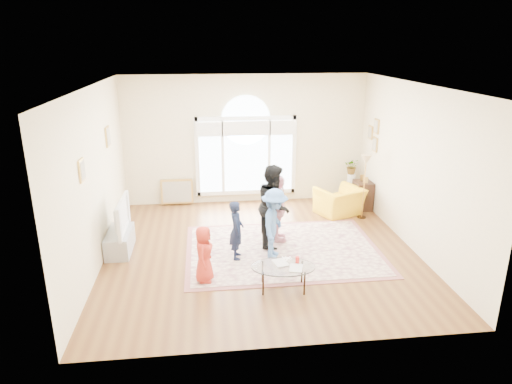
{
  "coord_description": "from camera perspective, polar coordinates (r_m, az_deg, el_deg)",
  "views": [
    {
      "loc": [
        -1.05,
        -8.12,
        3.95
      ],
      "look_at": [
        -0.06,
        0.3,
        1.13
      ],
      "focal_mm": 32.0,
      "sensor_mm": 36.0,
      "label": 1
    }
  ],
  "objects": [
    {
      "name": "coffee_table",
      "position": [
        7.62,
        3.43,
        -9.37
      ],
      "size": [
        1.12,
        0.78,
        0.54
      ],
      "rotation": [
        0.0,
        0.0,
        -0.1
      ],
      "color": "silver",
      "rests_on": "ground"
    },
    {
      "name": "child_black",
      "position": [
        9.04,
        2.24,
        -1.68
      ],
      "size": [
        0.77,
        0.91,
        1.65
      ],
      "primitive_type": "imported",
      "rotation": [
        0.0,
        0.0,
        1.38
      ],
      "color": "black",
      "rests_on": "area_rug"
    },
    {
      "name": "floor_lamp",
      "position": [
        10.62,
        13.55,
        3.33
      ],
      "size": [
        0.28,
        0.28,
        1.51
      ],
      "color": "black",
      "rests_on": "ground"
    },
    {
      "name": "potted_plant",
      "position": [
        11.9,
        11.92,
        3.17
      ],
      "size": [
        0.45,
        0.42,
        0.41
      ],
      "primitive_type": "imported",
      "rotation": [
        0.0,
        0.0,
        -0.36
      ],
      "color": "#33722D",
      "rests_on": "plant_pedestal"
    },
    {
      "name": "armchair",
      "position": [
        11.02,
        10.4,
        -1.14
      ],
      "size": [
        1.25,
        1.19,
        0.64
      ],
      "primitive_type": "imported",
      "rotation": [
        0.0,
        0.0,
        3.55
      ],
      "color": "yellow",
      "rests_on": "ground"
    },
    {
      "name": "tv_console",
      "position": [
        9.37,
        -16.65,
        -5.94
      ],
      "size": [
        0.45,
        1.0,
        0.42
      ],
      "primitive_type": "cube",
      "color": "#989BA0",
      "rests_on": "ground"
    },
    {
      "name": "plant_pedestal",
      "position": [
        12.06,
        11.75,
        0.63
      ],
      "size": [
        0.2,
        0.2,
        0.7
      ],
      "primitive_type": "cylinder",
      "color": "white",
      "rests_on": "ground"
    },
    {
      "name": "child_red",
      "position": [
        7.83,
        -6.53,
        -7.71
      ],
      "size": [
        0.4,
        0.53,
        0.99
      ],
      "primitive_type": "imported",
      "rotation": [
        0.0,
        0.0,
        1.39
      ],
      "color": "red",
      "rests_on": "area_rug"
    },
    {
      "name": "child_navy",
      "position": [
        8.55,
        -2.45,
        -4.76
      ],
      "size": [
        0.3,
        0.43,
        1.13
      ],
      "primitive_type": "imported",
      "rotation": [
        0.0,
        0.0,
        1.5
      ],
      "color": "#141B34",
      "rests_on": "area_rug"
    },
    {
      "name": "ground",
      "position": [
        9.09,
        0.61,
        -7.34
      ],
      "size": [
        6.0,
        6.0,
        0.0
      ],
      "primitive_type": "plane",
      "color": "brown",
      "rests_on": "ground"
    },
    {
      "name": "leaning_picture",
      "position": [
        11.73,
        -9.75,
        -1.56
      ],
      "size": [
        0.8,
        0.14,
        0.62
      ],
      "primitive_type": "cube",
      "rotation": [
        -0.14,
        0.0,
        0.0
      ],
      "color": "tan",
      "rests_on": "ground"
    },
    {
      "name": "television",
      "position": [
        9.17,
        -16.91,
        -2.87
      ],
      "size": [
        0.17,
        1.14,
        0.66
      ],
      "color": "black",
      "rests_on": "tv_console"
    },
    {
      "name": "side_cabinet",
      "position": [
        11.47,
        13.18,
        -0.4
      ],
      "size": [
        0.4,
        0.5,
        0.7
      ],
      "primitive_type": "cube",
      "color": "black",
      "rests_on": "ground"
    },
    {
      "name": "child_blue",
      "position": [
        8.55,
        2.32,
        -3.97
      ],
      "size": [
        0.76,
        0.99,
        1.35
      ],
      "primitive_type": "imported",
      "rotation": [
        0.0,
        0.0,
        1.23
      ],
      "color": "#4F7DC4",
      "rests_on": "area_rug"
    },
    {
      "name": "rug_border",
      "position": [
        9.12,
        3.39,
        -7.24
      ],
      "size": [
        3.8,
        2.8,
        0.01
      ],
      "primitive_type": "cube",
      "color": "#915453",
      "rests_on": "ground"
    },
    {
      "name": "area_rug",
      "position": [
        9.12,
        3.39,
        -7.22
      ],
      "size": [
        3.6,
        2.6,
        0.02
      ],
      "primitive_type": "cube",
      "color": "beige",
      "rests_on": "ground"
    },
    {
      "name": "child_pink",
      "position": [
        9.25,
        2.82,
        -2.1
      ],
      "size": [
        0.41,
        0.84,
        1.39
      ],
      "primitive_type": "imported",
      "rotation": [
        0.0,
        0.0,
        1.48
      ],
      "color": "#F1A8B8",
      "rests_on": "area_rug"
    },
    {
      "name": "room_shell",
      "position": [
        11.26,
        -1.16,
        6.18
      ],
      "size": [
        6.0,
        6.0,
        6.0
      ],
      "color": "beige",
      "rests_on": "ground"
    }
  ]
}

